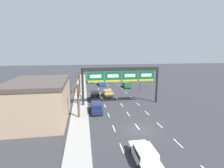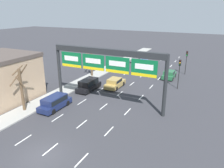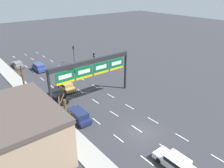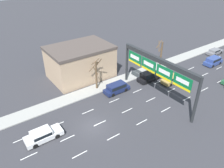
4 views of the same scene
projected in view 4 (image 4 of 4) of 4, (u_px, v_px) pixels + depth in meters
ground_plane at (94, 126)px, 30.37m from camera, size 220.00×220.00×0.00m
sidewalk_left at (68, 99)px, 35.91m from camera, size 2.80×110.00×0.15m
lane_dashes at (161, 95)px, 37.15m from camera, size 6.72×67.00×0.01m
sign_gantry at (158, 66)px, 33.27m from camera, size 15.23×0.70×7.29m
building_near at (80, 62)px, 41.35m from camera, size 8.32×11.53×6.13m
car_grey at (215, 51)px, 51.98m from camera, size 1.83×4.50×1.26m
suv_black at (149, 76)px, 40.95m from camera, size 1.90×4.60×1.74m
suv_navy at (117, 88)px, 37.44m from camera, size 1.87×4.59×1.63m
suv_blue at (213, 61)px, 46.89m from camera, size 1.98×4.42×1.65m
car_gold at (172, 79)px, 40.30m from camera, size 1.88×4.34×1.52m
car_white at (43, 135)px, 27.82m from camera, size 1.95×4.79×1.45m
tree_bare_closest at (96, 73)px, 37.34m from camera, size 1.70×1.85×5.59m
tree_bare_second at (161, 52)px, 45.56m from camera, size 1.20×1.75×5.18m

